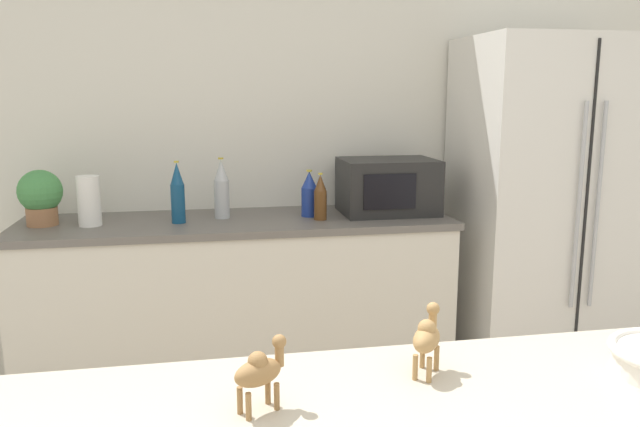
# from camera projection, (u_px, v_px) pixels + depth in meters

# --- Properties ---
(wall_back) EXTENTS (8.00, 0.06, 2.55)m
(wall_back) POSITION_uv_depth(u_px,v_px,m) (282.00, 141.00, 3.39)
(wall_back) COLOR silver
(wall_back) RESTS_ON ground_plane
(back_counter) EXTENTS (2.12, 0.63, 0.92)m
(back_counter) POSITION_uv_depth(u_px,v_px,m) (240.00, 307.00, 3.17)
(back_counter) COLOR silver
(back_counter) RESTS_ON ground_plane
(refrigerator) EXTENTS (0.92, 0.70, 1.81)m
(refrigerator) POSITION_uv_depth(u_px,v_px,m) (547.00, 212.00, 3.33)
(refrigerator) COLOR silver
(refrigerator) RESTS_ON ground_plane
(potted_plant) EXTENTS (0.20, 0.20, 0.26)m
(potted_plant) POSITION_uv_depth(u_px,v_px,m) (40.00, 196.00, 2.91)
(potted_plant) COLOR #9E6B47
(potted_plant) RESTS_ON back_counter
(paper_towel_roll) EXTENTS (0.11, 0.11, 0.23)m
(paper_towel_roll) POSITION_uv_depth(u_px,v_px,m) (89.00, 201.00, 2.91)
(paper_towel_roll) COLOR white
(paper_towel_roll) RESTS_ON back_counter
(microwave) EXTENTS (0.48, 0.37, 0.28)m
(microwave) POSITION_uv_depth(u_px,v_px,m) (388.00, 186.00, 3.22)
(microwave) COLOR black
(microwave) RESTS_ON back_counter
(back_bottle_0) EXTENTS (0.06, 0.06, 0.23)m
(back_bottle_0) POSITION_uv_depth(u_px,v_px,m) (320.00, 198.00, 3.05)
(back_bottle_0) COLOR brown
(back_bottle_0) RESTS_ON back_counter
(back_bottle_1) EXTENTS (0.07, 0.07, 0.30)m
(back_bottle_1) POSITION_uv_depth(u_px,v_px,m) (178.00, 194.00, 2.97)
(back_bottle_1) COLOR navy
(back_bottle_1) RESTS_ON back_counter
(back_bottle_2) EXTENTS (0.08, 0.08, 0.30)m
(back_bottle_2) POSITION_uv_depth(u_px,v_px,m) (222.00, 189.00, 3.08)
(back_bottle_2) COLOR #B2B7BC
(back_bottle_2) RESTS_ON back_counter
(back_bottle_3) EXTENTS (0.08, 0.08, 0.24)m
(back_bottle_3) POSITION_uv_depth(u_px,v_px,m) (309.00, 194.00, 3.13)
(back_bottle_3) COLOR navy
(back_bottle_3) RESTS_ON back_counter
(camel_figurine) EXTENTS (0.11, 0.09, 0.14)m
(camel_figurine) POSITION_uv_depth(u_px,v_px,m) (260.00, 370.00, 1.17)
(camel_figurine) COLOR olive
(camel_figurine) RESTS_ON bar_counter
(camel_figurine_second) EXTENTS (0.10, 0.11, 0.15)m
(camel_figurine_second) POSITION_uv_depth(u_px,v_px,m) (427.00, 336.00, 1.32)
(camel_figurine_second) COLOR #A87F4C
(camel_figurine_second) RESTS_ON bar_counter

